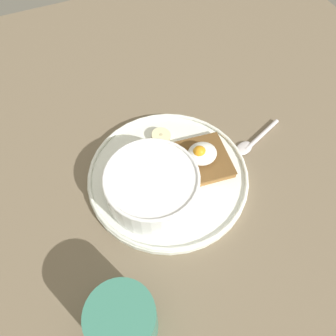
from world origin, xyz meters
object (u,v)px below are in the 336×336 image
Objects in this scene: toast_slice at (202,161)px; banana_slice_left at (136,152)px; oatmeal_bowl at (152,186)px; banana_slice_front at (161,137)px; poached_egg at (202,154)px; spoon at (254,142)px; coffee_mug at (123,321)px; banana_slice_back at (155,148)px.

banana_slice_left reaches higher than toast_slice.
banana_slice_front is (5.65, 9.77, -2.03)cm from oatmeal_bowl.
poached_egg is 11.54cm from spoon.
oatmeal_bowl reaches higher than poached_egg.
poached_egg is 1.43× the size of banana_slice_front.
coffee_mug is at bearing -148.49° from spoon.
toast_slice is 11.33cm from banana_slice_left.
coffee_mug is at bearing -137.35° from poached_egg.
poached_egg is at bearing -42.66° from banana_slice_back.
coffee_mug is (-20.07, -18.49, 0.67)cm from poached_egg.
poached_egg reaches higher than banana_slice_left.
toast_slice is 2.22× the size of banana_slice_back.
oatmeal_bowl is at bearing -115.68° from banana_slice_back.
poached_egg is 0.82× the size of coffee_mug.
banana_slice_front is at bearing 46.28° from banana_slice_back.
banana_slice_back is at bearing 163.85° from spoon.
spoon is (10.93, 0.61, -1.33)cm from toast_slice.
oatmeal_bowl is at bearing -172.24° from spoon.
banana_slice_back is (3.74, 7.78, -1.97)cm from oatmeal_bowl.
oatmeal_bowl is 3.24× the size of banana_slice_left.
banana_slice_left is 0.40× the size of spoon.
spoon is at bearing 3.18° from toast_slice.
banana_slice_left is at bearing 86.97° from oatmeal_bowl.
poached_egg is at bearing 174.41° from toast_slice.
oatmeal_bowl is at bearing -120.02° from banana_slice_front.
toast_slice is at bearing -42.11° from banana_slice_back.
toast_slice is 8.65cm from banana_slice_front.
banana_slice_left is (-9.31, 6.25, -1.86)cm from poached_egg.
spoon is (17.07, -4.95, -1.36)cm from banana_slice_back.
banana_slice_back reaches higher than toast_slice.
banana_slice_left is 21.18cm from spoon.
toast_slice is 2.11× the size of banana_slice_front.
poached_egg is (9.76, 2.24, -0.10)cm from oatmeal_bowl.
banana_slice_left is (-5.20, -1.28, 0.07)cm from banana_slice_front.
banana_slice_left is 0.98× the size of banana_slice_back.
banana_slice_back is (-6.01, 5.54, -1.87)cm from poached_egg.
poached_egg is 27.30cm from coffee_mug.
toast_slice is at bearing -5.59° from poached_egg.
oatmeal_bowl is at bearing -167.06° from poached_egg.
toast_slice is 1.47× the size of poached_egg.
oatmeal_bowl is 1.43× the size of toast_slice.
spoon is (20.37, -5.66, -1.37)cm from banana_slice_left.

